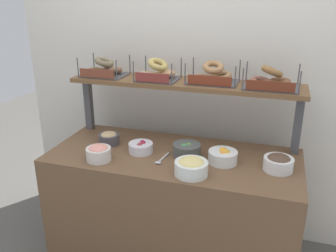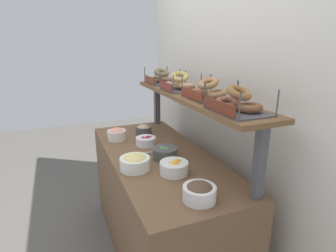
{
  "view_description": "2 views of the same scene",
  "coord_description": "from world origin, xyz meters",
  "px_view_note": "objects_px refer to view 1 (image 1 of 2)",
  "views": [
    {
      "loc": [
        0.6,
        -2.03,
        1.85
      ],
      "look_at": [
        -0.05,
        0.04,
        1.03
      ],
      "focal_mm": 38.1,
      "sensor_mm": 36.0,
      "label": 1
    },
    {
      "loc": [
        1.75,
        -0.65,
        1.64
      ],
      "look_at": [
        0.07,
        0.05,
        1.08
      ],
      "focal_mm": 29.11,
      "sensor_mm": 36.0,
      "label": 2
    }
  ],
  "objects_px": {
    "bowl_chocolate_spread": "(278,163)",
    "serving_spoon_near_plate": "(161,160)",
    "bagel_basket_sesame": "(158,73)",
    "bowl_beet_salad": "(141,147)",
    "bagel_basket_poppy": "(104,69)",
    "bowl_lox_spread": "(99,153)",
    "bagel_basket_cinnamon_raisin": "(271,81)",
    "bowl_veggie_mix": "(187,149)",
    "bowl_hummus": "(109,138)",
    "bowl_egg_salad": "(191,167)",
    "bagel_basket_everything": "(212,76)",
    "bowl_fruit_salad": "(223,156)"
  },
  "relations": [
    {
      "from": "serving_spoon_near_plate",
      "to": "bagel_basket_sesame",
      "type": "distance_m",
      "value": 0.61
    },
    {
      "from": "bowl_egg_salad",
      "to": "bagel_basket_everything",
      "type": "xyz_separation_m",
      "value": [
        0.01,
        0.51,
        0.43
      ]
    },
    {
      "from": "bowl_veggie_mix",
      "to": "bagel_basket_cinnamon_raisin",
      "type": "bearing_deg",
      "value": 26.27
    },
    {
      "from": "bowl_beet_salad",
      "to": "bagel_basket_poppy",
      "type": "relative_size",
      "value": 0.53
    },
    {
      "from": "serving_spoon_near_plate",
      "to": "bagel_basket_poppy",
      "type": "height_order",
      "value": "bagel_basket_poppy"
    },
    {
      "from": "bagel_basket_sesame",
      "to": "bagel_basket_cinnamon_raisin",
      "type": "relative_size",
      "value": 0.82
    },
    {
      "from": "bowl_chocolate_spread",
      "to": "serving_spoon_near_plate",
      "type": "height_order",
      "value": "bowl_chocolate_spread"
    },
    {
      "from": "bowl_veggie_mix",
      "to": "bowl_hummus",
      "type": "xyz_separation_m",
      "value": [
        -0.57,
        0.02,
        0.0
      ]
    },
    {
      "from": "bowl_egg_salad",
      "to": "serving_spoon_near_plate",
      "type": "relative_size",
      "value": 1.12
    },
    {
      "from": "bowl_egg_salad",
      "to": "bowl_beet_salad",
      "type": "relative_size",
      "value": 1.22
    },
    {
      "from": "bowl_hummus",
      "to": "serving_spoon_near_plate",
      "type": "xyz_separation_m",
      "value": [
        0.43,
        -0.15,
        -0.04
      ]
    },
    {
      "from": "bowl_lox_spread",
      "to": "bagel_basket_cinnamon_raisin",
      "type": "relative_size",
      "value": 0.47
    },
    {
      "from": "bowl_lox_spread",
      "to": "bagel_basket_sesame",
      "type": "xyz_separation_m",
      "value": [
        0.24,
        0.47,
        0.43
      ]
    },
    {
      "from": "bagel_basket_poppy",
      "to": "bagel_basket_sesame",
      "type": "distance_m",
      "value": 0.41
    },
    {
      "from": "bowl_beet_salad",
      "to": "bagel_basket_poppy",
      "type": "distance_m",
      "value": 0.65
    },
    {
      "from": "serving_spoon_near_plate",
      "to": "bagel_basket_everything",
      "type": "distance_m",
      "value": 0.66
    },
    {
      "from": "bowl_veggie_mix",
      "to": "bowl_lox_spread",
      "type": "bearing_deg",
      "value": -155.49
    },
    {
      "from": "bowl_egg_salad",
      "to": "bowl_veggie_mix",
      "type": "xyz_separation_m",
      "value": [
        -0.09,
        0.25,
        -0.01
      ]
    },
    {
      "from": "bowl_hummus",
      "to": "bagel_basket_sesame",
      "type": "xyz_separation_m",
      "value": [
        0.29,
        0.21,
        0.44
      ]
    },
    {
      "from": "bowl_lox_spread",
      "to": "serving_spoon_near_plate",
      "type": "relative_size",
      "value": 0.9
    },
    {
      "from": "bowl_chocolate_spread",
      "to": "bowl_egg_salad",
      "type": "bearing_deg",
      "value": -156.35
    },
    {
      "from": "bowl_veggie_mix",
      "to": "serving_spoon_near_plate",
      "type": "bearing_deg",
      "value": -135.77
    },
    {
      "from": "serving_spoon_near_plate",
      "to": "bagel_basket_poppy",
      "type": "distance_m",
      "value": 0.81
    },
    {
      "from": "bowl_veggie_mix",
      "to": "bowl_lox_spread",
      "type": "relative_size",
      "value": 1.14
    },
    {
      "from": "bowl_egg_salad",
      "to": "bowl_hummus",
      "type": "bearing_deg",
      "value": 157.89
    },
    {
      "from": "bowl_egg_salad",
      "to": "bowl_lox_spread",
      "type": "xyz_separation_m",
      "value": [
        -0.6,
        0.01,
        0.0
      ]
    },
    {
      "from": "serving_spoon_near_plate",
      "to": "bagel_basket_sesame",
      "type": "relative_size",
      "value": 0.63
    },
    {
      "from": "bowl_egg_salad",
      "to": "bagel_basket_poppy",
      "type": "distance_m",
      "value": 1.01
    },
    {
      "from": "bowl_fruit_salad",
      "to": "bowl_beet_salad",
      "type": "bearing_deg",
      "value": -179.01
    },
    {
      "from": "bagel_basket_sesame",
      "to": "bagel_basket_cinnamon_raisin",
      "type": "distance_m",
      "value": 0.75
    },
    {
      "from": "bowl_chocolate_spread",
      "to": "bagel_basket_everything",
      "type": "relative_size",
      "value": 0.53
    },
    {
      "from": "serving_spoon_near_plate",
      "to": "bagel_basket_sesame",
      "type": "xyz_separation_m",
      "value": [
        -0.14,
        0.36,
        0.47
      ]
    },
    {
      "from": "bowl_egg_salad",
      "to": "bagel_basket_everything",
      "type": "height_order",
      "value": "bagel_basket_everything"
    },
    {
      "from": "bowl_hummus",
      "to": "serving_spoon_near_plate",
      "type": "relative_size",
      "value": 0.82
    },
    {
      "from": "bowl_lox_spread",
      "to": "bagel_basket_poppy",
      "type": "bearing_deg",
      "value": 109.89
    },
    {
      "from": "bowl_chocolate_spread",
      "to": "bagel_basket_everything",
      "type": "height_order",
      "value": "bagel_basket_everything"
    },
    {
      "from": "bowl_veggie_mix",
      "to": "bagel_basket_everything",
      "type": "height_order",
      "value": "bagel_basket_everything"
    },
    {
      "from": "bagel_basket_sesame",
      "to": "bowl_veggie_mix",
      "type": "bearing_deg",
      "value": -40.52
    },
    {
      "from": "serving_spoon_near_plate",
      "to": "bagel_basket_everything",
      "type": "xyz_separation_m",
      "value": [
        0.23,
        0.4,
        0.47
      ]
    },
    {
      "from": "bowl_hummus",
      "to": "bowl_lox_spread",
      "type": "bearing_deg",
      "value": -77.81
    },
    {
      "from": "bowl_hummus",
      "to": "bagel_basket_poppy",
      "type": "bearing_deg",
      "value": 118.04
    },
    {
      "from": "serving_spoon_near_plate",
      "to": "bagel_basket_cinnamon_raisin",
      "type": "distance_m",
      "value": 0.85
    },
    {
      "from": "bowl_chocolate_spread",
      "to": "bowl_hummus",
      "type": "height_order",
      "value": "bowl_chocolate_spread"
    },
    {
      "from": "bowl_egg_salad",
      "to": "bowl_veggie_mix",
      "type": "bearing_deg",
      "value": 110.47
    },
    {
      "from": "bowl_lox_spread",
      "to": "bagel_basket_poppy",
      "type": "relative_size",
      "value": 0.52
    },
    {
      "from": "bowl_hummus",
      "to": "bagel_basket_sesame",
      "type": "height_order",
      "value": "bagel_basket_sesame"
    },
    {
      "from": "bowl_veggie_mix",
      "to": "bagel_basket_sesame",
      "type": "bearing_deg",
      "value": 139.48
    },
    {
      "from": "bowl_beet_salad",
      "to": "bowl_hummus",
      "type": "distance_m",
      "value": 0.27
    },
    {
      "from": "bowl_lox_spread",
      "to": "bagel_basket_poppy",
      "type": "distance_m",
      "value": 0.66
    },
    {
      "from": "bowl_chocolate_spread",
      "to": "bagel_basket_everything",
      "type": "xyz_separation_m",
      "value": [
        -0.47,
        0.3,
        0.43
      ]
    }
  ]
}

